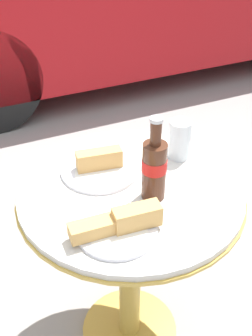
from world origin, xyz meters
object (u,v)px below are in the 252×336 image
drinking_glass (179,141)px  lunch_plate_near (100,166)px  lunch_plate_far (118,225)px  bistro_table (130,231)px  cola_bottle_left (154,167)px

drinking_glass → lunch_plate_near: drinking_glass is taller
drinking_glass → lunch_plate_far: size_ratio=0.54×
bistro_table → lunch_plate_far: bearing=-124.7°
cola_bottle_left → lunch_plate_far: (-0.15, -0.10, -0.08)m
bistro_table → cola_bottle_left: (0.04, -0.06, 0.28)m
drinking_glass → lunch_plate_near: (-0.26, 0.03, -0.04)m
cola_bottle_left → drinking_glass: bearing=41.0°
cola_bottle_left → lunch_plate_near: size_ratio=1.04×
cola_bottle_left → drinking_glass: 0.23m
lunch_plate_far → drinking_glass: bearing=37.1°
lunch_plate_near → bistro_table: bearing=-66.0°
bistro_table → lunch_plate_near: size_ratio=2.93×
bistro_table → cola_bottle_left: 0.29m
cola_bottle_left → lunch_plate_far: 0.19m
lunch_plate_near → lunch_plate_far: size_ratio=1.01×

